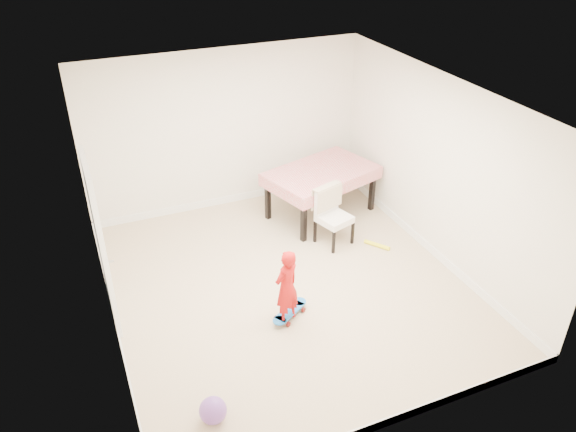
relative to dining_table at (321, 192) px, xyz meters
name	(u,v)px	position (x,y,z in m)	size (l,w,h in m)	color
ground	(287,285)	(-1.24, -1.55, -0.40)	(5.00, 5.00, 0.00)	tan
ceiling	(287,100)	(-1.24, -1.55, 2.18)	(4.50, 5.00, 0.04)	white
wall_back	(226,131)	(-1.24, 0.93, 0.90)	(4.50, 0.04, 2.60)	silver
wall_front	(396,327)	(-1.24, -4.03, 0.90)	(4.50, 0.04, 2.60)	silver
wall_left	(100,239)	(-3.47, -1.55, 0.90)	(0.04, 5.00, 2.60)	silver
wall_right	(437,170)	(0.99, -1.55, 0.90)	(0.04, 5.00, 2.60)	silver
door	(101,246)	(-3.46, -1.25, 0.63)	(0.10, 0.94, 2.11)	white
baseboard_back	(230,199)	(-1.24, 0.94, -0.34)	(4.50, 0.02, 0.12)	white
baseboard_front	(384,423)	(-1.24, -4.04, -0.34)	(4.50, 0.02, 0.12)	white
baseboard_left	(116,325)	(-3.48, -1.55, -0.34)	(0.02, 5.00, 0.12)	white
baseboard_right	(427,245)	(1.00, -1.55, -0.34)	(0.02, 5.00, 0.12)	white
dining_table	(321,192)	(0.00, 0.00, 0.00)	(1.68, 1.06, 0.79)	red
dining_chair	(334,217)	(-0.19, -0.86, 0.05)	(0.49, 0.57, 0.89)	silver
skateboard	(290,313)	(-1.45, -2.14, -0.35)	(0.60, 0.22, 0.09)	blue
child	(287,289)	(-1.53, -2.22, 0.11)	(0.37, 0.24, 1.00)	red
balloon	(213,410)	(-2.78, -3.30, -0.26)	(0.28, 0.28, 0.28)	purple
foam_toy	(377,245)	(0.35, -1.21, -0.37)	(0.06, 0.06, 0.40)	#FFF61A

